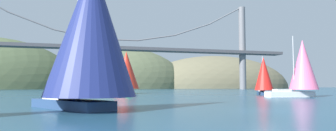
% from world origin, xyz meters
% --- Properties ---
extents(ground_plane, '(360.00, 360.00, 0.00)m').
position_xyz_m(ground_plane, '(0.00, 0.00, 0.00)').
color(ground_plane, navy).
extents(headland_right, '(87.23, 44.00, 36.13)m').
position_xyz_m(headland_right, '(60.00, 135.00, 0.00)').
color(headland_right, '#6B664C').
rests_on(headland_right, ground_plane).
extents(headland_center, '(72.62, 44.00, 42.81)m').
position_xyz_m(headland_center, '(5.00, 135.00, 0.00)').
color(headland_center, '#5B6647').
rests_on(headland_center, ground_plane).
extents(suspension_bridge, '(141.98, 6.00, 35.53)m').
position_xyz_m(suspension_bridge, '(0.00, 95.00, 16.49)').
color(suspension_bridge, slate).
rests_on(suspension_bridge, ground_plane).
extents(sailboat_navy_sail, '(8.90, 10.84, 10.89)m').
position_xyz_m(sailboat_navy_sail, '(-11.91, 3.34, 5.58)').
color(sailboat_navy_sail, navy).
rests_on(sailboat_navy_sail, ground_plane).
extents(sailboat_pink_spinnaker, '(8.33, 4.42, 9.20)m').
position_xyz_m(sailboat_pink_spinnaker, '(19.49, 19.57, 4.54)').
color(sailboat_pink_spinnaker, white).
rests_on(sailboat_pink_spinnaker, ground_plane).
extents(sailboat_red_spinnaker, '(4.80, 6.67, 7.25)m').
position_xyz_m(sailboat_red_spinnaker, '(19.80, 30.03, 3.68)').
color(sailboat_red_spinnaker, navy).
rests_on(sailboat_red_spinnaker, ground_plane).
extents(sailboat_scarlet_sail, '(9.39, 6.17, 10.05)m').
position_xyz_m(sailboat_scarlet_sail, '(-3.74, 44.71, 4.75)').
color(sailboat_scarlet_sail, navy).
rests_on(sailboat_scarlet_sail, ground_plane).
extents(channel_buoy, '(1.10, 1.10, 2.64)m').
position_xyz_m(channel_buoy, '(-5.44, 28.07, 0.37)').
color(channel_buoy, green).
rests_on(channel_buoy, ground_plane).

